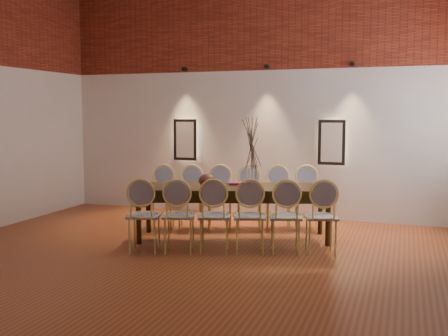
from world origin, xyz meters
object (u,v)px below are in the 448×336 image
(chair_near_e, at_px, (285,216))
(chair_near_f, at_px, (321,217))
(dining_table, at_px, (233,213))
(chair_near_a, at_px, (144,215))
(chair_far_f, at_px, (308,198))
(chair_far_d, at_px, (249,198))
(chair_far_b, at_px, (191,198))
(chair_near_b, at_px, (179,215))
(chair_near_c, at_px, (214,216))
(chair_far_e, at_px, (278,198))
(bowl, at_px, (207,180))
(chair_near_d, at_px, (250,216))
(chair_far_c, at_px, (220,198))
(vase, at_px, (252,176))
(chair_far_a, at_px, (162,197))
(book, at_px, (238,183))

(chair_near_e, relative_size, chair_near_f, 1.00)
(dining_table, distance_m, chair_near_a, 1.34)
(chair_far_f, bearing_deg, chair_far_d, 0.00)
(chair_far_b, bearing_deg, chair_near_b, 90.00)
(chair_near_c, xyz_separation_m, chair_far_d, (0.02, 1.50, 0.00))
(chair_far_e, bearing_deg, chair_far_b, 0.00)
(chair_near_b, height_order, bowl, chair_near_b)
(dining_table, xyz_separation_m, chair_near_d, (0.42, -0.62, 0.09))
(chair_near_c, height_order, bowl, chair_near_c)
(chair_near_b, bearing_deg, chair_far_f, 38.37)
(dining_table, xyz_separation_m, chair_far_c, (-0.42, 0.62, 0.09))
(chair_far_e, relative_size, vase, 3.13)
(chair_near_e, bearing_deg, chair_far_b, 133.45)
(chair_far_b, distance_m, chair_far_d, 0.90)
(dining_table, bearing_deg, chair_near_e, -46.55)
(chair_near_a, height_order, chair_far_d, same)
(chair_near_c, xyz_separation_m, chair_far_e, (0.45, 1.63, 0.00))
(chair_near_e, height_order, vase, vase)
(chair_far_d, xyz_separation_m, vase, (0.24, -0.68, 0.43))
(chair_near_c, distance_m, chair_far_b, 1.50)
(dining_table, relative_size, bowl, 11.31)
(chair_far_d, bearing_deg, chair_near_b, 57.72)
(chair_far_e, distance_m, bowl, 1.35)
(dining_table, distance_m, chair_near_e, 0.99)
(chair_far_d, bearing_deg, chair_near_a, 46.55)
(chair_near_a, height_order, bowl, chair_near_a)
(chair_far_a, relative_size, chair_far_b, 1.00)
(chair_far_c, relative_size, book, 3.62)
(bowl, bearing_deg, chair_far_f, 43.97)
(chair_near_d, xyz_separation_m, chair_near_f, (0.87, 0.26, 0.00))
(chair_near_c, xyz_separation_m, bowl, (-0.33, 0.60, 0.37))
(chair_far_a, height_order, bowl, chair_far_a)
(chair_near_f, bearing_deg, chair_far_f, 90.00)
(chair_near_a, distance_m, chair_far_f, 2.68)
(chair_near_c, xyz_separation_m, chair_far_b, (-0.85, 1.24, 0.00))
(chair_near_b, distance_m, chair_far_f, 2.31)
(chair_near_f, xyz_separation_m, vase, (-1.05, 0.43, 0.43))
(dining_table, xyz_separation_m, book, (0.01, 0.21, 0.39))
(chair_far_c, bearing_deg, chair_near_e, 122.28)
(vase, xyz_separation_m, bowl, (-0.58, -0.23, -0.06))
(dining_table, xyz_separation_m, chair_near_b, (-0.44, -0.88, 0.09))
(chair_near_b, relative_size, chair_near_c, 1.00)
(chair_near_a, height_order, chair_near_f, same)
(chair_near_d, bearing_deg, vase, 87.62)
(chair_far_c, xyz_separation_m, book, (0.43, -0.41, 0.30))
(chair_near_d, relative_size, bowl, 3.92)
(chair_near_e, xyz_separation_m, bowl, (-1.20, 0.33, 0.37))
(chair_near_c, xyz_separation_m, chair_near_f, (1.30, 0.39, 0.00))
(chair_far_d, bearing_deg, chair_near_d, 90.00)
(chair_near_f, xyz_separation_m, chair_far_a, (-2.58, 0.71, 0.00))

